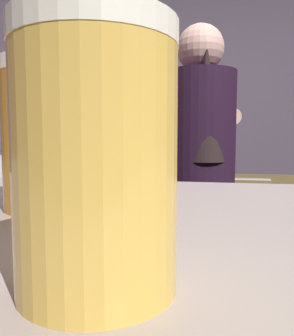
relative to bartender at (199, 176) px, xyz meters
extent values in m
cube|color=#4D4452|center=(-0.05, 1.94, 0.37)|extent=(5.20, 0.10, 2.70)
cube|color=brown|center=(0.30, 0.46, -0.52)|extent=(2.10, 0.60, 0.91)
cube|color=#36353F|center=(-0.21, 1.66, -0.45)|extent=(0.90, 0.36, 1.06)
cube|color=#2F2430|center=(0.00, 0.01, -0.52)|extent=(0.28, 0.20, 0.91)
cylinder|color=black|center=(0.00, 0.01, 0.21)|extent=(0.34, 0.34, 0.55)
sphere|color=#C89E8D|center=(0.00, 0.01, 0.60)|extent=(0.22, 0.22, 0.22)
cone|color=black|center=(0.03, -0.09, 0.34)|extent=(0.18, 0.18, 0.52)
cylinder|color=#C89E8D|center=(-0.21, 0.11, 0.28)|extent=(0.17, 0.33, 0.08)
cylinder|color=#C89E8D|center=(0.11, 0.21, 0.28)|extent=(0.17, 0.33, 0.08)
cylinder|color=#D45B3B|center=(-0.47, 0.52, -0.04)|extent=(0.17, 0.17, 0.05)
cube|color=silver|center=(0.28, 0.41, -0.06)|extent=(0.24, 0.03, 0.01)
cylinder|color=gold|center=(-0.01, -1.46, 0.16)|extent=(0.08, 0.08, 0.11)
cylinder|color=white|center=(-0.01, -1.46, 0.22)|extent=(0.08, 0.08, 0.01)
cylinder|color=#B2721E|center=(-0.13, -1.29, 0.17)|extent=(0.07, 0.07, 0.14)
cylinder|color=white|center=(-0.13, -1.29, 0.25)|extent=(0.07, 0.07, 0.01)
cylinder|color=red|center=(0.15, 1.62, 0.16)|extent=(0.05, 0.05, 0.16)
cylinder|color=red|center=(0.15, 1.62, 0.27)|extent=(0.02, 0.02, 0.06)
cylinder|color=white|center=(0.15, 1.62, 0.31)|extent=(0.03, 0.03, 0.01)
cylinder|color=#4F883B|center=(0.18, 1.76, 0.15)|extent=(0.05, 0.05, 0.14)
cylinder|color=#4F883B|center=(0.18, 1.76, 0.25)|extent=(0.02, 0.02, 0.06)
cylinder|color=black|center=(0.18, 1.76, 0.28)|extent=(0.03, 0.03, 0.01)
camera|label=1|loc=(0.05, -1.61, 0.17)|focal=35.71mm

